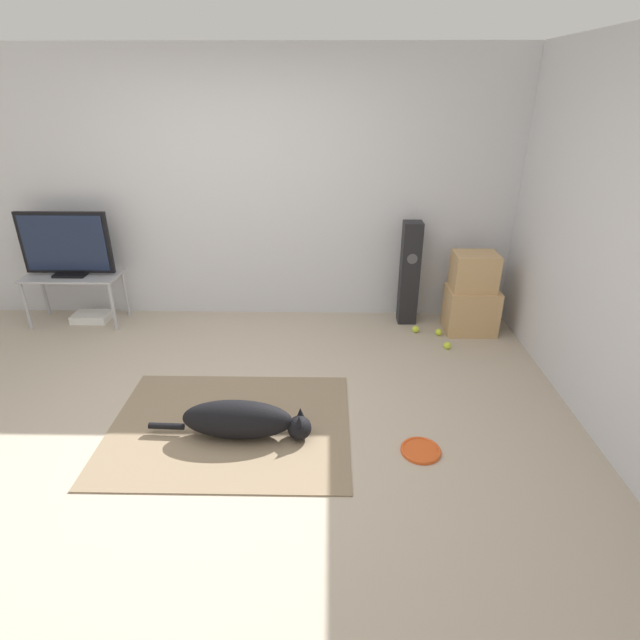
# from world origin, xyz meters

# --- Properties ---
(ground_plane) EXTENTS (12.00, 12.00, 0.00)m
(ground_plane) POSITION_xyz_m (0.00, 0.00, 0.00)
(ground_plane) COLOR #B2A38E
(wall_back) EXTENTS (8.00, 0.06, 2.55)m
(wall_back) POSITION_xyz_m (0.00, 2.10, 1.27)
(wall_back) COLOR silver
(wall_back) RESTS_ON ground_plane
(area_rug) EXTENTS (1.69, 1.31, 0.01)m
(area_rug) POSITION_xyz_m (0.06, 0.08, 0.01)
(area_rug) COLOR #847056
(area_rug) RESTS_ON ground_plane
(dog) EXTENTS (1.13, 0.26, 0.28)m
(dog) POSITION_xyz_m (0.17, -0.04, 0.14)
(dog) COLOR black
(dog) RESTS_ON area_rug
(frisbee) EXTENTS (0.27, 0.27, 0.03)m
(frisbee) POSITION_xyz_m (1.37, -0.17, 0.01)
(frisbee) COLOR #DB511E
(frisbee) RESTS_ON ground_plane
(cardboard_box_lower) EXTENTS (0.48, 0.37, 0.44)m
(cardboard_box_lower) POSITION_xyz_m (2.14, 1.67, 0.22)
(cardboard_box_lower) COLOR tan
(cardboard_box_lower) RESTS_ON ground_plane
(cardboard_box_upper) EXTENTS (0.41, 0.31, 0.35)m
(cardboard_box_upper) POSITION_xyz_m (2.13, 1.68, 0.61)
(cardboard_box_upper) COLOR tan
(cardboard_box_upper) RESTS_ON cardboard_box_lower
(floor_speaker) EXTENTS (0.18, 0.19, 1.03)m
(floor_speaker) POSITION_xyz_m (1.55, 1.87, 0.52)
(floor_speaker) COLOR black
(floor_speaker) RESTS_ON ground_plane
(tv_stand) EXTENTS (0.91, 0.41, 0.51)m
(tv_stand) POSITION_xyz_m (-1.78, 1.80, 0.43)
(tv_stand) COLOR #A8A8AD
(tv_stand) RESTS_ON ground_plane
(tv) EXTENTS (0.87, 0.20, 0.63)m
(tv) POSITION_xyz_m (-1.78, 1.80, 0.81)
(tv) COLOR black
(tv) RESTS_ON tv_stand
(tennis_ball_by_boxes) EXTENTS (0.07, 0.07, 0.07)m
(tennis_ball_by_boxes) POSITION_xyz_m (1.83, 1.55, 0.03)
(tennis_ball_by_boxes) COLOR #C6E033
(tennis_ball_by_boxes) RESTS_ON ground_plane
(tennis_ball_near_speaker) EXTENTS (0.07, 0.07, 0.07)m
(tennis_ball_near_speaker) POSITION_xyz_m (1.61, 1.61, 0.03)
(tennis_ball_near_speaker) COLOR #C6E033
(tennis_ball_near_speaker) RESTS_ON ground_plane
(tennis_ball_loose_on_carpet) EXTENTS (0.07, 0.07, 0.07)m
(tennis_ball_loose_on_carpet) POSITION_xyz_m (1.85, 1.28, 0.03)
(tennis_ball_loose_on_carpet) COLOR #C6E033
(tennis_ball_loose_on_carpet) RESTS_ON ground_plane
(game_console) EXTENTS (0.36, 0.24, 0.08)m
(game_console) POSITION_xyz_m (-1.69, 1.83, 0.04)
(game_console) COLOR white
(game_console) RESTS_ON ground_plane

